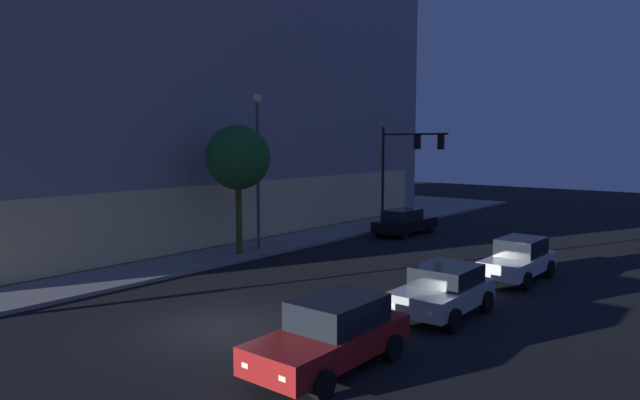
% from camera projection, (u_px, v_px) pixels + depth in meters
% --- Properties ---
extents(ground_plane, '(120.00, 120.00, 0.00)m').
position_uv_depth(ground_plane, '(222.00, 327.00, 17.15)').
color(ground_plane, black).
extents(modern_building, '(34.88, 27.72, 20.59)m').
position_uv_depth(modern_building, '(129.00, 78.00, 40.13)').
color(modern_building, '#4C4C51').
rests_on(modern_building, ground).
extents(traffic_light_far_corner, '(0.39, 4.82, 6.47)m').
position_uv_depth(traffic_light_far_corner, '(406.00, 157.00, 35.93)').
color(traffic_light_far_corner, black).
rests_on(traffic_light_far_corner, sidewalk_corner).
extents(street_lamp_sidewalk, '(0.44, 0.44, 7.89)m').
position_uv_depth(street_lamp_sidewalk, '(258.00, 153.00, 28.46)').
color(street_lamp_sidewalk, '#4A4A4A').
rests_on(street_lamp_sidewalk, sidewalk_corner).
extents(sidewalk_tree, '(3.13, 3.13, 6.32)m').
position_uv_depth(sidewalk_tree, '(238.00, 158.00, 27.16)').
color(sidewalk_tree, brown).
rests_on(sidewalk_tree, sidewalk_corner).
extents(car_red, '(4.71, 2.15, 1.73)m').
position_uv_depth(car_red, '(332.00, 333.00, 14.01)').
color(car_red, maroon).
rests_on(car_red, ground).
extents(car_silver, '(4.03, 2.25, 1.61)m').
position_uv_depth(car_silver, '(443.00, 290.00, 18.27)').
color(car_silver, '#B7BABF').
rests_on(car_silver, ground).
extents(car_white, '(4.37, 2.00, 1.70)m').
position_uv_depth(car_white, '(519.00, 259.00, 23.02)').
color(car_white, silver).
rests_on(car_white, ground).
extents(car_black, '(4.81, 2.14, 1.58)m').
position_uv_depth(car_black, '(404.00, 222.00, 34.19)').
color(car_black, black).
rests_on(car_black, ground).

